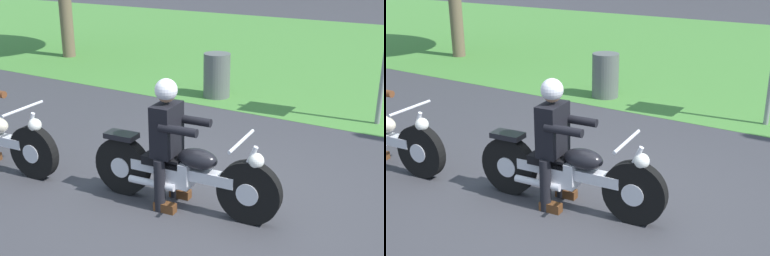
% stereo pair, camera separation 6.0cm
% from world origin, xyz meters
% --- Properties ---
extents(ground, '(120.00, 120.00, 0.00)m').
position_xyz_m(ground, '(0.00, 0.00, 0.00)').
color(ground, '#38383D').
extents(motorcycle_lead, '(2.19, 0.66, 0.90)m').
position_xyz_m(motorcycle_lead, '(-0.19, -0.22, 0.41)').
color(motorcycle_lead, black).
rests_on(motorcycle_lead, ground).
extents(rider_lead, '(0.57, 0.49, 1.42)m').
position_xyz_m(rider_lead, '(-0.36, -0.24, 0.83)').
color(rider_lead, black).
rests_on(rider_lead, ground).
extents(trash_can, '(0.50, 0.50, 0.83)m').
position_xyz_m(trash_can, '(-1.92, 3.74, 0.41)').
color(trash_can, '#595E5B').
rests_on(trash_can, ground).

